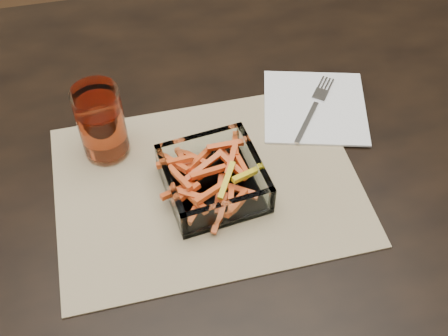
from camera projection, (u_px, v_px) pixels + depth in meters
The scene contains 6 objects.
dining_table at pixel (275, 170), 0.97m from camera, with size 1.60×0.90×0.75m.
placemat at pixel (208, 185), 0.84m from camera, with size 0.45×0.33×0.00m, color tan.
glass_bowl at pixel (214, 181), 0.82m from camera, with size 0.15×0.15×0.05m.
tumbler at pixel (102, 125), 0.84m from camera, with size 0.07×0.07×0.12m.
napkin at pixel (315, 107), 0.94m from camera, with size 0.17×0.17×0.00m, color white.
fork at pixel (315, 106), 0.94m from camera, with size 0.11×0.14×0.00m.
Camera 1 is at (-0.22, -0.57, 1.43)m, focal length 45.00 mm.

